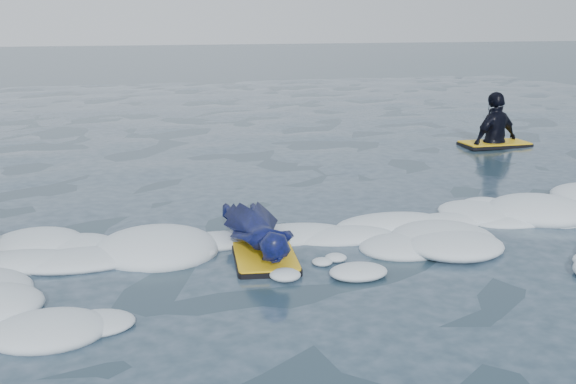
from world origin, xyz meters
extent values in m
plane|color=#172C38|center=(0.00, 0.00, 0.00)|extent=(120.00, 120.00, 0.00)
cube|color=black|center=(-0.40, 0.91, 0.04)|extent=(0.76, 1.18, 0.06)
cube|color=yellow|center=(-0.40, 0.91, 0.07)|extent=(0.73, 1.15, 0.02)
imported|color=#0D115B|center=(-0.40, 1.16, 0.24)|extent=(0.61, 1.66, 0.40)
cube|color=black|center=(5.34, 5.96, 0.04)|extent=(1.27, 0.72, 0.06)
cube|color=yellow|center=(5.34, 5.96, 0.08)|extent=(1.24, 0.69, 0.02)
imported|color=black|center=(5.34, 5.96, 0.09)|extent=(1.19, 0.79, 1.87)
camera|label=1|loc=(-2.08, -5.64, 2.33)|focal=45.00mm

